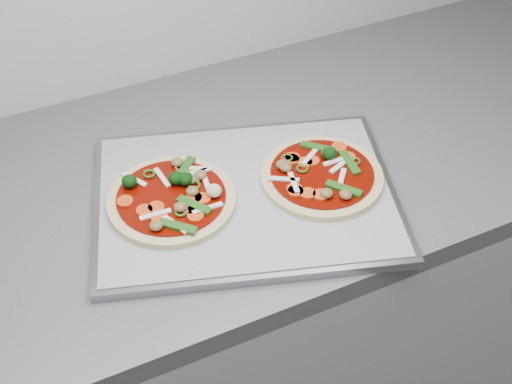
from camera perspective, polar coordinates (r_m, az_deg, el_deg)
name	(u,v)px	position (r m, az deg, el deg)	size (l,w,h in m)	color
baking_tray	(246,198)	(1.12, -0.84, -0.45)	(0.47, 0.35, 0.02)	gray
parchment	(245,194)	(1.11, -0.85, -0.12)	(0.45, 0.33, 0.00)	#A09FA4
pizza_left	(173,198)	(1.09, -6.66, -0.45)	(0.22, 0.22, 0.03)	#DFCB87
pizza_right	(321,175)	(1.13, 5.25, 1.38)	(0.24, 0.24, 0.03)	#DFCB87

